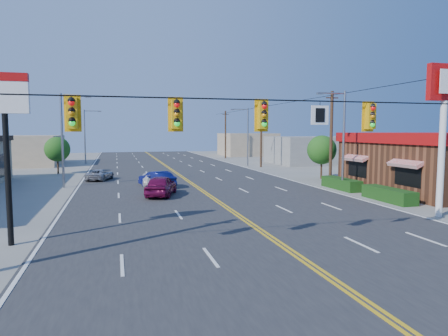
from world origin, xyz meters
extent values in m
plane|color=gray|center=(0.00, 0.00, 0.00)|extent=(160.00, 160.00, 0.00)
cube|color=#2D2D30|center=(0.00, 20.00, 0.03)|extent=(20.00, 120.00, 0.06)
cylinder|color=black|center=(0.00, 0.00, 6.00)|extent=(24.00, 0.05, 0.05)
cube|color=white|center=(1.20, 0.00, 5.45)|extent=(0.75, 0.04, 0.75)
cube|color=#D89E0C|center=(-8.00, 0.00, 5.42)|extent=(0.55, 0.34, 1.25)
cube|color=#D89E0C|center=(-4.50, 0.00, 5.42)|extent=(0.55, 0.34, 1.25)
cube|color=#D89E0C|center=(-1.20, 0.00, 5.42)|extent=(0.55, 0.34, 1.25)
cube|color=#D89E0C|center=(3.50, 0.00, 5.42)|extent=(0.55, 0.34, 1.25)
cube|color=#194214|center=(11.50, 12.00, 0.45)|extent=(1.20, 9.00, 0.90)
cylinder|color=white|center=(11.00, 4.00, 3.50)|extent=(0.36, 0.36, 7.00)
cube|color=#A50C0C|center=(11.00, 4.00, 7.50)|extent=(2.20, 0.36, 2.00)
cylinder|color=black|center=(-11.00, 4.00, 3.00)|extent=(0.24, 0.24, 6.00)
cube|color=white|center=(-11.00, 4.00, 6.20)|extent=(1.90, 0.30, 1.30)
cylinder|color=gray|center=(11.00, 14.00, 4.00)|extent=(0.20, 0.20, 8.00)
cylinder|color=gray|center=(9.90, 14.00, 7.80)|extent=(2.20, 0.12, 0.12)
cube|color=gray|center=(8.80, 14.00, 7.75)|extent=(0.50, 0.25, 0.15)
cylinder|color=gray|center=(11.00, 38.00, 4.00)|extent=(0.20, 0.20, 8.00)
cylinder|color=gray|center=(9.90, 38.00, 7.80)|extent=(2.20, 0.12, 0.12)
cube|color=gray|center=(8.80, 38.00, 7.75)|extent=(0.50, 0.25, 0.15)
cylinder|color=gray|center=(-11.00, 22.00, 4.00)|extent=(0.20, 0.20, 8.00)
cylinder|color=gray|center=(-9.90, 22.00, 7.80)|extent=(2.20, 0.12, 0.12)
cube|color=gray|center=(-8.80, 22.00, 7.75)|extent=(0.50, 0.25, 0.15)
cylinder|color=gray|center=(-11.00, 48.00, 4.00)|extent=(0.20, 0.20, 8.00)
cylinder|color=gray|center=(-9.90, 48.00, 7.80)|extent=(2.20, 0.12, 0.12)
cube|color=gray|center=(-8.80, 48.00, 7.75)|extent=(0.50, 0.25, 0.15)
cylinder|color=#47301E|center=(12.20, 18.00, 4.20)|extent=(0.28, 0.28, 8.40)
cylinder|color=#47301E|center=(12.20, 36.00, 4.20)|extent=(0.28, 0.28, 8.40)
cylinder|color=#47301E|center=(12.20, 54.00, 4.20)|extent=(0.28, 0.28, 8.40)
cylinder|color=#47301E|center=(13.50, 22.00, 1.05)|extent=(0.20, 0.20, 2.10)
sphere|color=#235B19|center=(13.50, 22.00, 2.94)|extent=(2.94, 2.94, 2.94)
cylinder|color=#47301E|center=(-13.00, 34.00, 1.00)|extent=(0.20, 0.20, 2.00)
sphere|color=#235B19|center=(-13.00, 34.00, 2.80)|extent=(2.80, 2.80, 2.80)
cube|color=gray|center=(22.00, 40.00, 2.00)|extent=(12.00, 10.00, 4.00)
cube|color=tan|center=(-20.00, 48.00, 2.10)|extent=(11.00, 12.00, 4.20)
cube|color=tan|center=(19.00, 62.00, 2.20)|extent=(10.00, 10.00, 4.40)
imported|color=maroon|center=(-3.46, 15.11, 0.76)|extent=(3.06, 4.80, 1.52)
imported|color=navy|center=(-3.31, 19.71, 0.69)|extent=(3.01, 4.42, 1.38)
imported|color=white|center=(-3.76, 21.14, 0.57)|extent=(2.00, 4.10, 1.15)
imported|color=#A4A3A8|center=(-8.16, 26.19, 0.53)|extent=(2.86, 4.20, 1.07)
camera|label=1|loc=(-6.61, -14.33, 4.82)|focal=32.00mm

